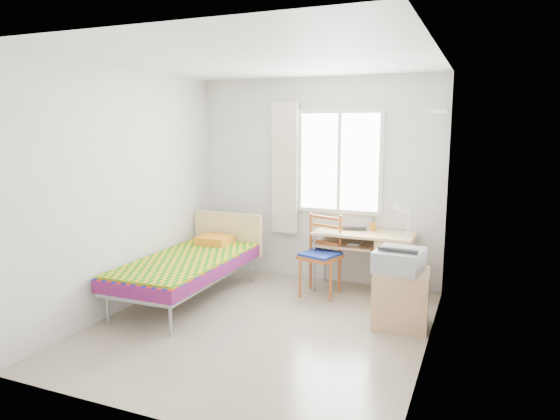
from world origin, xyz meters
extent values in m
plane|color=#BCAD93|center=(0.00, 0.00, 0.00)|extent=(3.50, 3.50, 0.00)
plane|color=white|center=(0.00, 0.00, 2.60)|extent=(3.50, 3.50, 0.00)
plane|color=silver|center=(0.00, 1.75, 1.30)|extent=(3.20, 0.00, 3.20)
plane|color=silver|center=(-1.60, 0.00, 1.30)|extent=(0.00, 3.50, 3.50)
plane|color=silver|center=(1.60, 0.00, 1.30)|extent=(0.00, 3.50, 3.50)
cube|color=white|center=(0.30, 1.73, 1.55)|extent=(1.10, 0.04, 1.30)
cube|color=white|center=(0.30, 1.72, 1.55)|extent=(1.00, 0.02, 1.20)
cube|color=white|center=(0.30, 1.72, 1.55)|extent=(0.04, 0.02, 1.20)
cube|color=beige|center=(-0.42, 1.68, 1.45)|extent=(0.35, 0.05, 1.70)
cube|color=white|center=(1.49, 1.40, 2.15)|extent=(0.20, 0.32, 0.03)
cube|color=gray|center=(-1.08, 0.36, 0.34)|extent=(0.92, 2.01, 0.06)
cube|color=red|center=(-1.08, 0.36, 0.42)|extent=(0.96, 2.03, 0.14)
cube|color=gold|center=(-1.08, 0.34, 0.50)|extent=(0.94, 1.91, 0.03)
cube|color=#E0B875|center=(-1.08, 1.33, 0.60)|extent=(0.96, 0.06, 0.55)
cube|color=orange|center=(-1.13, 1.06, 0.57)|extent=(0.40, 0.34, 0.10)
cylinder|color=gray|center=(-1.46, -0.55, 0.16)|extent=(0.04, 0.04, 0.32)
cylinder|color=gray|center=(-0.70, 1.26, 0.16)|extent=(0.04, 0.04, 0.32)
cube|color=#E0B875|center=(0.70, 1.46, 0.72)|extent=(1.18, 0.54, 0.03)
cube|color=tan|center=(1.08, 1.46, 0.35)|extent=(0.41, 0.52, 0.71)
cube|color=tan|center=(0.48, 1.46, 0.57)|extent=(0.72, 0.50, 0.02)
cylinder|color=gray|center=(0.15, 1.24, 0.35)|extent=(0.03, 0.03, 0.71)
cylinder|color=gray|center=(0.15, 1.68, 0.35)|extent=(0.03, 0.03, 0.71)
cube|color=#AC5721|center=(0.25, 1.14, 0.46)|extent=(0.51, 0.51, 0.04)
cube|color=navy|center=(0.25, 1.14, 0.49)|extent=(0.49, 0.49, 0.04)
cube|color=#AC5721|center=(0.25, 1.33, 0.75)|extent=(0.36, 0.14, 0.41)
cylinder|color=#AC5721|center=(0.07, 0.96, 0.23)|extent=(0.03, 0.03, 0.46)
cylinder|color=#AC5721|center=(0.44, 1.33, 0.47)|extent=(0.04, 0.04, 0.95)
cube|color=tan|center=(1.30, 0.54, 0.29)|extent=(0.56, 0.52, 0.58)
cube|color=#E0B875|center=(1.03, 0.54, 0.42)|extent=(0.04, 0.44, 0.21)
cube|color=#E0B875|center=(1.03, 0.54, 0.18)|extent=(0.04, 0.44, 0.21)
cube|color=#9C9FA3|center=(1.27, 0.55, 0.68)|extent=(0.48, 0.54, 0.21)
cube|color=black|center=(1.27, 0.55, 0.79)|extent=(0.38, 0.44, 0.02)
imported|color=black|center=(0.56, 1.51, 0.75)|extent=(0.36, 0.28, 0.03)
cylinder|color=orange|center=(0.78, 1.60, 0.78)|extent=(0.09, 0.09, 0.09)
cylinder|color=white|center=(1.21, 1.47, 0.75)|extent=(0.10, 0.10, 0.03)
cylinder|color=white|center=(1.21, 1.47, 0.89)|extent=(0.02, 0.12, 0.27)
cylinder|color=white|center=(1.19, 1.39, 1.03)|extent=(0.13, 0.24, 0.11)
cone|color=white|center=(1.11, 1.29, 1.06)|extent=(0.14, 0.15, 0.13)
imported|color=gray|center=(0.53, 1.48, 0.59)|extent=(0.18, 0.23, 0.02)
camera|label=1|loc=(2.01, -4.33, 1.99)|focal=32.00mm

